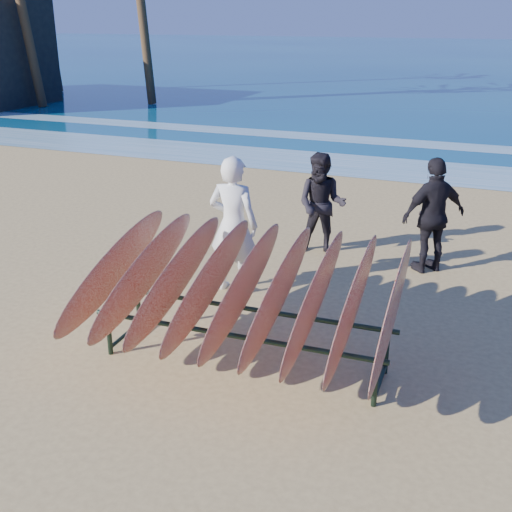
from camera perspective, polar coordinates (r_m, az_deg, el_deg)
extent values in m
plane|color=tan|center=(7.17, -2.42, -9.25)|extent=(120.00, 120.00, 0.00)
plane|color=navy|center=(60.80, 20.27, 16.18)|extent=(160.00, 160.00, 0.00)
plane|color=white|center=(16.25, 12.31, 7.58)|extent=(160.00, 160.00, 0.00)
plane|color=white|center=(19.64, 14.17, 9.66)|extent=(160.00, 160.00, 0.00)
cylinder|color=black|center=(7.35, -12.92, -6.76)|extent=(0.06, 0.06, 0.50)
cylinder|color=black|center=(6.39, 10.54, -11.08)|extent=(0.06, 0.06, 0.50)
cylinder|color=black|center=(7.84, -10.39, -4.75)|extent=(0.06, 0.06, 0.50)
cylinder|color=black|center=(6.94, 11.50, -8.37)|extent=(0.06, 0.06, 0.50)
cylinder|color=black|center=(6.60, -2.13, -7.07)|extent=(3.20, 0.16, 0.06)
cylinder|color=black|center=(7.15, -0.15, -4.79)|extent=(3.20, 0.16, 0.06)
cylinder|color=black|center=(7.67, -11.52, -6.86)|extent=(0.06, 0.65, 0.04)
cylinder|color=black|center=(6.75, 10.94, -10.91)|extent=(0.06, 0.65, 0.04)
ellipsoid|color=maroon|center=(7.36, -12.45, -1.00)|extent=(0.14, 2.46, 1.09)
ellipsoid|color=maroon|center=(7.17, -9.82, -1.40)|extent=(0.14, 2.46, 1.09)
ellipsoid|color=maroon|center=(6.99, -7.06, -1.82)|extent=(0.14, 2.46, 1.09)
ellipsoid|color=maroon|center=(6.84, -4.15, -2.26)|extent=(0.14, 2.46, 1.09)
ellipsoid|color=maroon|center=(6.70, -1.12, -2.71)|extent=(0.14, 2.46, 1.09)
ellipsoid|color=maroon|center=(6.58, 2.03, -3.18)|extent=(0.14, 2.46, 1.09)
ellipsoid|color=maroon|center=(6.48, 5.29, -3.64)|extent=(0.14, 2.46, 1.09)
ellipsoid|color=maroon|center=(6.40, 8.65, -4.11)|extent=(0.14, 2.46, 1.09)
ellipsoid|color=maroon|center=(6.35, 12.07, -4.57)|extent=(0.14, 2.46, 1.09)
imported|color=silver|center=(8.57, -2.02, 2.76)|extent=(0.69, 0.46, 1.87)
imported|color=black|center=(9.99, 5.85, 4.54)|extent=(0.82, 0.66, 1.62)
imported|color=black|center=(9.61, 15.50, 3.47)|extent=(1.03, 0.96, 1.70)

